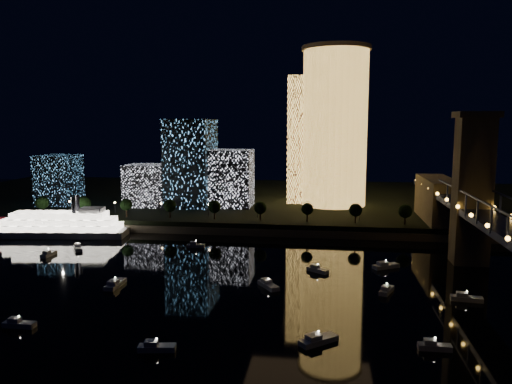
# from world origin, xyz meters

# --- Properties ---
(ground) EXTENTS (520.00, 520.00, 0.00)m
(ground) POSITION_xyz_m (0.00, 0.00, 0.00)
(ground) COLOR black
(ground) RESTS_ON ground
(far_bank) EXTENTS (420.00, 160.00, 5.00)m
(far_bank) POSITION_xyz_m (0.00, 160.00, 2.50)
(far_bank) COLOR black
(far_bank) RESTS_ON ground
(seawall) EXTENTS (420.00, 6.00, 3.00)m
(seawall) POSITION_xyz_m (0.00, 82.00, 1.50)
(seawall) COLOR #6B5E4C
(seawall) RESTS_ON ground
(tower_cylindrical) EXTENTS (34.00, 34.00, 78.67)m
(tower_cylindrical) POSITION_xyz_m (21.42, 134.95, 44.46)
(tower_cylindrical) COLOR #FCB850
(tower_cylindrical) RESTS_ON far_bank
(tower_rectangular) EXTENTS (20.47, 20.47, 65.15)m
(tower_rectangular) POSITION_xyz_m (7.82, 144.11, 37.57)
(tower_rectangular) COLOR #FCB850
(tower_rectangular) RESTS_ON far_bank
(midrise_blocks) EXTENTS (108.18, 29.81, 43.22)m
(midrise_blocks) POSITION_xyz_m (-59.58, 121.92, 21.84)
(midrise_blocks) COLOR silver
(midrise_blocks) RESTS_ON far_bank
(riverboat) EXTENTS (58.73, 18.75, 17.40)m
(riverboat) POSITION_xyz_m (-93.09, 68.15, 4.46)
(riverboat) COLOR silver
(riverboat) RESTS_ON ground
(motorboats) EXTENTS (138.75, 87.88, 2.78)m
(motorboats) POSITION_xyz_m (-6.45, 13.94, 0.81)
(motorboats) COLOR silver
(motorboats) RESTS_ON ground
(esplanade_trees) EXTENTS (165.84, 6.55, 8.78)m
(esplanade_trees) POSITION_xyz_m (-36.55, 88.00, 10.46)
(esplanade_trees) COLOR black
(esplanade_trees) RESTS_ON far_bank
(street_lamps) EXTENTS (132.70, 0.70, 5.65)m
(street_lamps) POSITION_xyz_m (-34.00, 94.00, 9.02)
(street_lamps) COLOR black
(street_lamps) RESTS_ON far_bank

